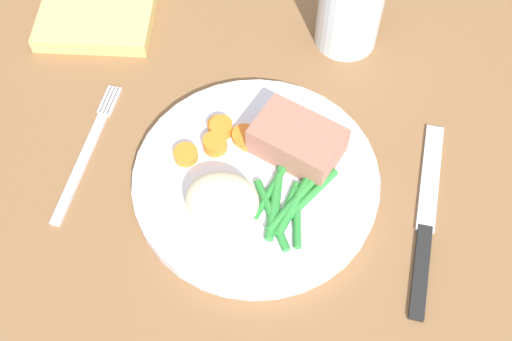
% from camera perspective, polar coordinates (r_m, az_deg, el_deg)
% --- Properties ---
extents(dining_table, '(1.20, 0.90, 0.02)m').
position_cam_1_polar(dining_table, '(0.63, -0.77, 0.69)').
color(dining_table, brown).
rests_on(dining_table, ground).
extents(dinner_plate, '(0.23, 0.23, 0.02)m').
position_cam_1_polar(dinner_plate, '(0.60, 0.00, -0.90)').
color(dinner_plate, white).
rests_on(dinner_plate, dining_table).
extents(meat_portion, '(0.09, 0.08, 0.03)m').
position_cam_1_polar(meat_portion, '(0.59, 3.77, 2.71)').
color(meat_portion, '#A86B56').
rests_on(meat_portion, dinner_plate).
extents(mashed_potatoes, '(0.07, 0.06, 0.04)m').
position_cam_1_polar(mashed_potatoes, '(0.56, -3.08, -2.72)').
color(mashed_potatoes, beige).
rests_on(mashed_potatoes, dinner_plate).
extents(carrot_slices, '(0.08, 0.06, 0.01)m').
position_cam_1_polar(carrot_slices, '(0.61, -3.25, 2.94)').
color(carrot_slices, orange).
rests_on(carrot_slices, dinner_plate).
extents(green_beans, '(0.07, 0.11, 0.01)m').
position_cam_1_polar(green_beans, '(0.57, 2.92, -2.85)').
color(green_beans, '#2D8C38').
rests_on(green_beans, dinner_plate).
extents(fork, '(0.01, 0.17, 0.00)m').
position_cam_1_polar(fork, '(0.64, -15.08, 1.62)').
color(fork, silver).
rests_on(fork, dining_table).
extents(knife, '(0.02, 0.20, 0.01)m').
position_cam_1_polar(knife, '(0.60, 15.14, -4.36)').
color(knife, black).
rests_on(knife, dining_table).
extents(water_glass, '(0.07, 0.07, 0.10)m').
position_cam_1_polar(water_glass, '(0.69, 8.49, 14.17)').
color(water_glass, silver).
rests_on(water_glass, dining_table).
extents(napkin, '(0.14, 0.14, 0.02)m').
position_cam_1_polar(napkin, '(0.76, -14.14, 13.89)').
color(napkin, '#DBBC6B').
rests_on(napkin, dining_table).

